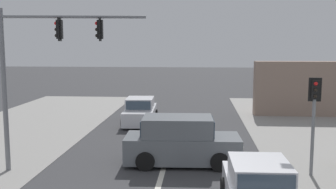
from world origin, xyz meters
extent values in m
cube|color=silver|center=(0.00, 3.00, 0.00)|extent=(0.20, 2.40, 0.01)
cube|color=silver|center=(0.00, 8.00, 0.00)|extent=(0.20, 2.40, 0.01)
cylinder|color=slate|center=(-5.79, 3.39, 3.00)|extent=(0.18, 0.18, 6.00)
cylinder|color=slate|center=(-3.20, 3.70, 5.70)|extent=(5.18, 0.73, 0.11)
cube|color=black|center=(-3.72, 3.63, 5.25)|extent=(0.23, 0.28, 0.68)
cube|color=black|center=(-3.72, 3.63, 5.25)|extent=(0.09, 0.44, 0.84)
sphere|color=red|center=(-3.84, 3.62, 5.47)|extent=(0.13, 0.13, 0.13)
sphere|color=black|center=(-3.84, 3.62, 5.25)|extent=(0.13, 0.13, 0.13)
sphere|color=black|center=(-3.84, 3.62, 5.03)|extent=(0.13, 0.13, 0.13)
cube|color=black|center=(-2.28, 3.81, 5.25)|extent=(0.23, 0.28, 0.68)
cube|color=black|center=(-2.28, 3.81, 5.25)|extent=(0.09, 0.44, 0.84)
sphere|color=red|center=(-2.39, 3.79, 5.47)|extent=(0.13, 0.13, 0.13)
sphere|color=black|center=(-2.39, 3.79, 5.25)|extent=(0.13, 0.13, 0.13)
sphere|color=black|center=(-2.39, 3.79, 5.03)|extent=(0.13, 0.13, 0.13)
cylinder|color=slate|center=(5.39, 3.70, 1.40)|extent=(0.12, 0.12, 2.80)
cube|color=black|center=(5.39, 3.70, 3.14)|extent=(0.28, 0.22, 0.68)
cube|color=black|center=(5.39, 3.70, 3.14)|extent=(0.44, 0.08, 0.84)
sphere|color=red|center=(5.38, 3.58, 3.36)|extent=(0.13, 0.13, 0.13)
sphere|color=black|center=(5.38, 3.58, 3.14)|extent=(0.13, 0.13, 0.13)
sphere|color=black|center=(5.38, 3.58, 2.92)|extent=(0.13, 0.13, 0.13)
cube|color=slate|center=(0.70, 4.77, 0.64)|extent=(4.57, 2.01, 1.00)
cube|color=slate|center=(0.50, 4.76, 1.52)|extent=(2.76, 1.82, 0.76)
cube|color=#384756|center=(1.87, 4.81, 1.52)|extent=(0.12, 1.58, 0.65)
cube|color=#384756|center=(-0.87, 4.71, 1.52)|extent=(0.12, 1.55, 0.61)
cube|color=white|center=(2.96, 4.86, 0.86)|extent=(0.10, 1.56, 0.14)
cylinder|color=black|center=(2.06, 5.74, 0.36)|extent=(0.73, 0.25, 0.72)
cylinder|color=black|center=(2.12, 3.90, 0.36)|extent=(0.73, 0.25, 0.72)
cylinder|color=black|center=(-0.73, 5.64, 0.36)|extent=(0.73, 0.25, 0.72)
cylinder|color=black|center=(-0.66, 3.80, 0.36)|extent=(0.73, 0.25, 0.72)
cube|color=silver|center=(-2.16, 12.54, 0.54)|extent=(1.88, 4.27, 0.80)
cube|color=silver|center=(-2.16, 12.49, 1.25)|extent=(1.64, 1.97, 0.62)
cube|color=#384756|center=(-2.20, 13.46, 1.25)|extent=(1.44, 0.12, 0.53)
cube|color=#384756|center=(-2.11, 11.52, 1.25)|extent=(1.41, 0.12, 0.50)
cube|color=white|center=(-2.25, 14.66, 0.72)|extent=(1.45, 0.10, 0.14)
cylinder|color=black|center=(-3.06, 13.81, 0.32)|extent=(0.22, 0.65, 0.64)
cylinder|color=black|center=(-1.37, 13.88, 0.32)|extent=(0.22, 0.65, 0.64)
cylinder|color=black|center=(-2.95, 11.20, 0.32)|extent=(0.22, 0.65, 0.64)
cylinder|color=black|center=(-1.25, 11.28, 0.32)|extent=(0.22, 0.65, 0.64)
cube|color=silver|center=(2.99, 0.16, 1.25)|extent=(1.60, 1.93, 0.62)
cube|color=#384756|center=(3.01, -0.81, 1.25)|extent=(1.44, 0.09, 0.53)
cube|color=#384756|center=(2.98, 1.13, 1.25)|extent=(1.40, 0.09, 0.50)
cylinder|color=black|center=(3.82, 1.42, 0.32)|extent=(0.20, 0.64, 0.64)
cylinder|color=black|center=(2.12, 1.39, 0.32)|extent=(0.20, 0.64, 0.64)
camera|label=1|loc=(1.31, -10.36, 4.73)|focal=42.00mm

